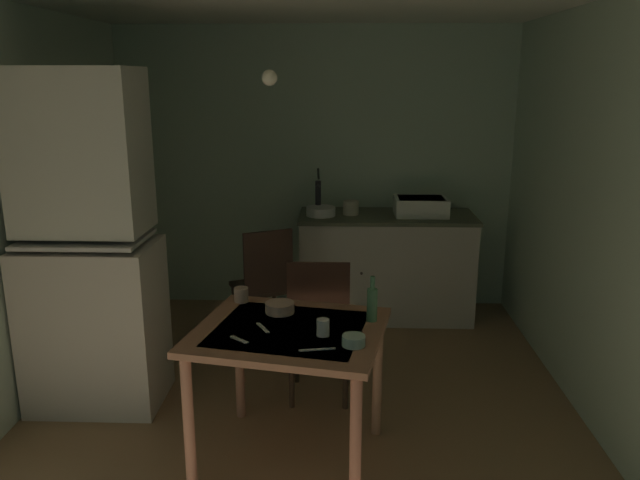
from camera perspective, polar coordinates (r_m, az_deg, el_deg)
name	(u,v)px	position (r m, az deg, el deg)	size (l,w,h in m)	color
ground_plane	(300,428)	(3.90, -1.83, -16.80)	(5.36, 5.36, 0.00)	#916F4C
wall_back	(315,169)	(5.61, -0.43, 6.48)	(3.56, 0.10, 2.48)	#B4D0B3
wall_right	(627,230)	(3.75, 26.28, 0.82)	(0.10, 4.46, 2.48)	#B6D1B4
hutch_cabinet	(89,255)	(4.07, -20.39, -1.30)	(0.80, 0.56, 2.10)	beige
counter_cabinet	(386,266)	(5.43, 6.03, -2.36)	(1.49, 0.64, 0.91)	beige
sink_basin	(421,206)	(5.33, 9.21, 3.09)	(0.44, 0.34, 0.15)	white
hand_pump	(318,194)	(5.32, -0.17, 4.25)	(0.05, 0.27, 0.39)	#232328
mixing_bowl_counter	(321,211)	(5.25, 0.08, 2.64)	(0.25, 0.25, 0.07)	white
stoneware_crock	(351,208)	(5.29, 2.84, 2.97)	(0.13, 0.13, 0.12)	beige
dining_table	(289,347)	(3.32, -2.83, -9.79)	(1.11, 1.01, 0.77)	#9F694D
chair_far_side	(319,327)	(3.97, -0.06, -7.94)	(0.41, 0.41, 0.97)	#38281B
chair_by_counter	(264,284)	(4.78, -5.16, -4.03)	(0.54, 0.54, 0.95)	#32241C
serving_bowl_wide	(280,307)	(3.49, -3.70, -6.18)	(0.16, 0.16, 0.06)	tan
soup_bowl_small	(354,341)	(3.07, 3.10, -9.17)	(0.11, 0.11, 0.05)	#ADD1C1
teacup_cream	(323,327)	(3.17, 0.27, -8.01)	(0.06, 0.06, 0.09)	white
mug_tall	(241,295)	(3.67, -7.23, -4.98)	(0.08, 0.08, 0.08)	tan
glass_bottle	(372,303)	(3.35, 4.79, -5.80)	(0.06, 0.06, 0.25)	#4C7F56
table_knife	(317,350)	(3.03, -0.28, -10.00)	(0.18, 0.02, 0.01)	silver
teaspoon_near_bowl	(263,328)	(3.29, -5.25, -8.01)	(0.14, 0.02, 0.01)	beige
teaspoon_by_cup	(239,340)	(3.16, -7.40, -9.04)	(0.12, 0.02, 0.01)	beige
pendant_bulb	(269,78)	(3.29, -4.65, 14.59)	(0.08, 0.08, 0.08)	#F9EFCC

